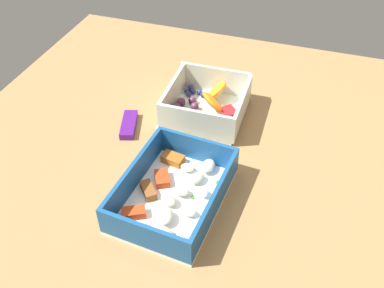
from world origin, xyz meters
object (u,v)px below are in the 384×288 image
(fruit_bowl, at_px, (206,106))
(paper_cup_liner, at_px, (233,81))
(pasta_container, at_px, (173,194))
(candy_bar, at_px, (129,125))

(fruit_bowl, bearing_deg, paper_cup_liner, -12.03)
(pasta_container, xyz_separation_m, fruit_bowl, (0.21, 0.01, 0.00))
(pasta_container, bearing_deg, candy_bar, 49.20)
(pasta_container, xyz_separation_m, paper_cup_liner, (0.32, -0.01, -0.00))
(fruit_bowl, bearing_deg, candy_bar, 122.75)
(candy_bar, distance_m, paper_cup_liner, 0.23)
(paper_cup_liner, bearing_deg, pasta_container, 178.42)
(pasta_container, relative_size, fruit_bowl, 1.36)
(fruit_bowl, distance_m, paper_cup_liner, 0.11)
(pasta_container, xyz_separation_m, candy_bar, (0.14, 0.13, -0.01))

